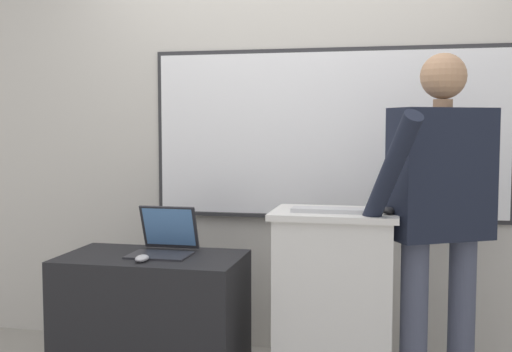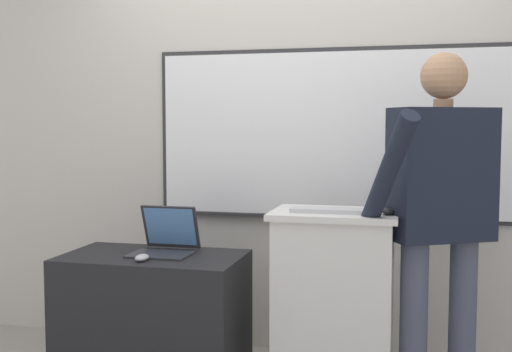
# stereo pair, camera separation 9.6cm
# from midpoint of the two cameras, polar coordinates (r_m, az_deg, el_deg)

# --- Properties ---
(back_wall) EXTENTS (6.40, 0.17, 2.81)m
(back_wall) POSITION_cam_midpoint_polar(r_m,az_deg,el_deg) (3.88, 4.46, 5.02)
(back_wall) COLOR beige
(back_wall) RESTS_ON ground_plane
(lectern_podium) EXTENTS (0.61, 0.44, 0.95)m
(lectern_podium) POSITION_cam_midpoint_polar(r_m,az_deg,el_deg) (3.24, 7.82, -11.43)
(lectern_podium) COLOR silver
(lectern_podium) RESTS_ON ground_plane
(side_desk) EXTENTS (0.92, 0.54, 0.70)m
(side_desk) POSITION_cam_midpoint_polar(r_m,az_deg,el_deg) (3.44, -8.29, -12.69)
(side_desk) COLOR black
(side_desk) RESTS_ON ground_plane
(person_presenter) EXTENTS (0.64, 0.73, 1.70)m
(person_presenter) POSITION_cam_midpoint_polar(r_m,az_deg,el_deg) (3.14, 16.97, -2.40)
(person_presenter) COLOR #474C60
(person_presenter) RESTS_ON ground_plane
(laptop) EXTENTS (0.31, 0.31, 0.24)m
(laptop) POSITION_cam_midpoint_polar(r_m,az_deg,el_deg) (3.40, -7.15, -5.43)
(laptop) COLOR #28282D
(laptop) RESTS_ON side_desk
(wireless_keyboard) EXTENTS (0.41, 0.12, 0.02)m
(wireless_keyboard) POSITION_cam_midpoint_polar(r_m,az_deg,el_deg) (3.09, 7.85, -3.06)
(wireless_keyboard) COLOR silver
(wireless_keyboard) RESTS_ON lectern_podium
(computer_mouse_by_laptop) EXTENTS (0.06, 0.10, 0.03)m
(computer_mouse_by_laptop) POSITION_cam_midpoint_polar(r_m,az_deg,el_deg) (3.21, -9.26, -7.18)
(computer_mouse_by_laptop) COLOR #BCBCC1
(computer_mouse_by_laptop) RESTS_ON side_desk
(computer_mouse_by_keyboard) EXTENTS (0.06, 0.10, 0.03)m
(computer_mouse_by_keyboard) POSITION_cam_midpoint_polar(r_m,az_deg,el_deg) (3.07, 12.54, -3.06)
(computer_mouse_by_keyboard) COLOR black
(computer_mouse_by_keyboard) RESTS_ON lectern_podium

